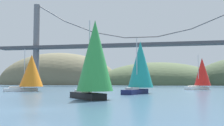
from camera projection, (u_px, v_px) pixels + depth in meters
name	position (u px, v px, depth m)	size (l,w,h in m)	color
ground_plane	(34.00, 110.00, 22.09)	(360.00, 360.00, 0.00)	#385670
headland_center	(157.00, 85.00, 153.09)	(71.00, 44.00, 25.58)	#4C5B3D
headland_left	(57.00, 85.00, 165.05)	(76.17, 44.00, 38.77)	#6B664C
suspension_bridge	(141.00, 43.00, 116.18)	(133.79, 6.00, 38.28)	slate
sailboat_teal_sail	(140.00, 66.00, 50.57)	(5.93, 9.19, 10.22)	#191E4C
sailboat_green_sail	(94.00, 58.00, 33.97)	(8.01, 8.59, 10.31)	black
sailboat_orange_sail	(31.00, 71.00, 61.04)	(8.57, 8.33, 9.50)	white
sailboat_red_spinnaker	(202.00, 73.00, 72.78)	(8.06, 8.12, 9.28)	white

